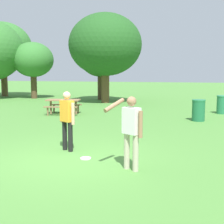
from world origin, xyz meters
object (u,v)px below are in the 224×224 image
Objects in this scene: tree_far_right at (33,60)px; tree_slender_mid at (101,60)px; picnic_table_near at (63,103)px; tree_back_left at (105,45)px; person_catcher at (131,127)px; trash_can_beside_table at (198,110)px; frisbee at (86,158)px; person_thrower at (67,117)px; trash_can_further_along at (222,105)px; tree_tall_left at (3,47)px.

tree_slender_mid is (5.70, 0.39, -0.01)m from tree_far_right.
tree_back_left is (0.38, 6.25, 3.49)m from picnic_table_near.
person_catcher is 1.71× the size of trash_can_beside_table.
frisbee is 7.45m from trash_can_beside_table.
person_thrower is 15.85m from tree_slender_mid.
tree_back_left reaches higher than person_thrower.
tree_far_right is 7.08m from tree_back_left.
tree_back_left reaches higher than trash_can_beside_table.
person_catcher is 1.71× the size of trash_can_further_along.
tree_slender_mid is at bearing 115.24° from tree_back_left.
tree_tall_left is at bearing 137.03° from picnic_table_near.
trash_can_further_along is (3.98, 9.70, 0.47)m from frisbee.
person_thrower reaches higher than frisbee.
person_thrower is 1.35m from frisbee.
trash_can_beside_table reaches higher than picnic_table_near.
tree_back_left is at bearing 102.31° from person_thrower.
person_thrower is at bearing -77.69° from tree_back_left.
trash_can_further_along is (7.94, 2.40, -0.08)m from picnic_table_near.
picnic_table_near is at bearing -51.82° from tree_far_right.
tree_tall_left is at bearing 131.63° from person_catcher.
picnic_table_near is at bearing -93.49° from tree_back_left.
person_thrower is 1.71× the size of trash_can_beside_table.
tree_tall_left reaches higher than person_catcher.
tree_far_right is (-10.35, 15.43, 3.15)m from frisbee.
tree_back_left reaches higher than frisbee.
frisbee is 18.85m from tree_far_right.
person_catcher reaches higher than trash_can_further_along.
person_thrower is 0.36× the size of tree_far_right.
trash_can_further_along is 0.21× the size of tree_far_right.
tree_slender_mid is at bearing 3.92° from tree_far_right.
tree_slender_mid is at bearing 129.73° from trash_can_beside_table.
tree_back_left reaches higher than person_catcher.
trash_can_beside_table is at bearing 78.70° from person_catcher.
tree_far_right is at bearing 128.18° from picnic_table_near.
trash_can_beside_table is (3.52, 6.29, -0.46)m from person_thrower.
trash_can_further_along is 19.80m from tree_tall_left.
tree_tall_left is (-15.38, 17.31, 3.45)m from person_catcher.
trash_can_beside_table is 0.21× the size of tree_far_right.
tree_back_left is at bearing 104.81° from frisbee.
picnic_table_near is 8.30m from trash_can_further_along.
tree_slender_mid is 2.66m from tree_back_left.
picnic_table_near is 0.29× the size of tree_tall_left.
picnic_table_near is 2.02× the size of trash_can_beside_table.
tree_back_left is at bearing -64.76° from tree_slender_mid.
tree_back_left is (10.52, -3.20, -0.36)m from tree_tall_left.
trash_can_beside_table and trash_can_further_along have the same top height.
tree_far_right is 1.01× the size of tree_slender_mid.
person_catcher is 19.88m from tree_far_right.
trash_can_beside_table is 0.21× the size of tree_slender_mid.
trash_can_further_along is 0.15× the size of tree_tall_left.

